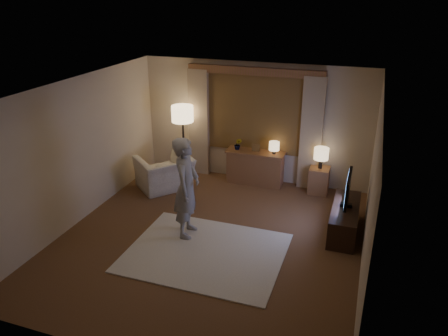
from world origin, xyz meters
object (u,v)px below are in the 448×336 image
at_px(side_table, 319,180).
at_px(tv_stand, 344,219).
at_px(armchair, 165,173).
at_px(person, 186,188).
at_px(sideboard, 255,168).

height_order(side_table, tv_stand, side_table).
xyz_separation_m(armchair, person, (1.22, -1.59, 0.55)).
bearing_deg(side_table, armchair, -165.12).
height_order(tv_stand, person, person).
bearing_deg(side_table, tv_stand, -66.07).
height_order(armchair, person, person).
relative_size(tv_stand, person, 0.79).
bearing_deg(tv_stand, side_table, 113.93).
distance_m(armchair, person, 2.08).
bearing_deg(sideboard, person, -102.08).
distance_m(sideboard, side_table, 1.39).
xyz_separation_m(sideboard, tv_stand, (2.04, -1.50, -0.10)).
bearing_deg(person, side_table, -45.75).
height_order(sideboard, armchair, same).
distance_m(sideboard, person, 2.59).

